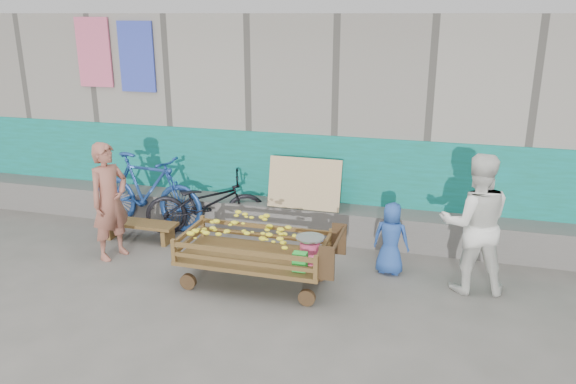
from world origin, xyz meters
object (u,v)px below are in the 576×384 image
(bench, at_px, (140,227))
(child, at_px, (391,238))
(woman, at_px, (475,224))
(vendor_man, at_px, (110,201))
(bicycle_dark, at_px, (206,203))
(bicycle_blue, at_px, (147,191))
(banana_cart, at_px, (251,242))

(bench, relative_size, child, 1.18)
(woman, bearing_deg, vendor_man, -5.26)
(child, relative_size, bicycle_dark, 0.53)
(bicycle_dark, distance_m, bicycle_blue, 0.93)
(woman, relative_size, bicycle_blue, 0.87)
(banana_cart, bearing_deg, bench, 156.33)
(child, bearing_deg, bicycle_blue, -2.34)
(vendor_man, xyz_separation_m, child, (3.47, 0.48, -0.31))
(vendor_man, height_order, woman, woman)
(banana_cart, height_order, bicycle_dark, bicycle_dark)
(bench, bearing_deg, banana_cart, -23.67)
(bench, bearing_deg, bicycle_dark, 32.34)
(woman, distance_m, bicycle_blue, 4.56)
(bench, height_order, vendor_man, vendor_man)
(banana_cart, height_order, child, child)
(bicycle_blue, bearing_deg, woman, -93.78)
(child, xyz_separation_m, bicycle_dark, (-2.65, 0.59, -0.00))
(banana_cart, height_order, vendor_man, vendor_man)
(vendor_man, relative_size, bicycle_dark, 0.89)
(banana_cart, relative_size, woman, 1.15)
(woman, relative_size, child, 1.79)
(woman, bearing_deg, child, -20.66)
(bench, bearing_deg, bicycle_blue, 106.13)
(vendor_man, relative_size, child, 1.70)
(bicycle_dark, bearing_deg, bicycle_blue, 68.82)
(bench, height_order, bicycle_dark, bicycle_dark)
(child, xyz_separation_m, bicycle_blue, (-3.57, 0.59, 0.11))
(banana_cart, distance_m, child, 1.67)
(bicycle_blue, bearing_deg, bicycle_dark, -83.97)
(banana_cart, distance_m, bench, 2.14)
(bench, distance_m, bicycle_dark, 0.96)
(banana_cart, xyz_separation_m, vendor_man, (-1.98, 0.27, 0.22))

